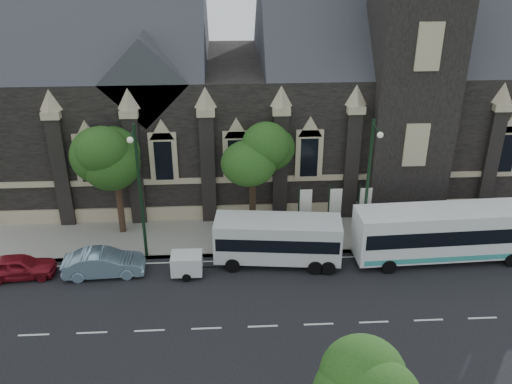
{
  "coord_description": "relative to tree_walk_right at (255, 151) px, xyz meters",
  "views": [
    {
      "loc": [
        1.29,
        -23.36,
        19.27
      ],
      "look_at": [
        2.98,
        6.0,
        5.07
      ],
      "focal_mm": 38.82,
      "sensor_mm": 36.0,
      "label": 1
    }
  ],
  "objects": [
    {
      "name": "ground",
      "position": [
        -3.21,
        -10.71,
        -5.82
      ],
      "size": [
        160.0,
        160.0,
        0.0
      ],
      "primitive_type": "plane",
      "color": "black",
      "rests_on": "ground"
    },
    {
      "name": "sidewalk",
      "position": [
        -3.21,
        -1.21,
        -5.74
      ],
      "size": [
        80.0,
        5.0,
        0.15
      ],
      "primitive_type": "cube",
      "color": "gray",
      "rests_on": "ground"
    },
    {
      "name": "museum",
      "position": [
        1.9,
        8.07,
        2.35
      ],
      "size": [
        40.0,
        17.7,
        29.9
      ],
      "color": "black",
      "rests_on": "ground"
    },
    {
      "name": "tree_walk_right",
      "position": [
        0.0,
        0.0,
        0.0
      ],
      "size": [
        4.08,
        4.08,
        7.8
      ],
      "color": "black",
      "rests_on": "ground"
    },
    {
      "name": "tree_walk_left",
      "position": [
        -9.01,
        -0.01,
        -0.08
      ],
      "size": [
        3.91,
        3.91,
        7.64
      ],
      "color": "black",
      "rests_on": "ground"
    },
    {
      "name": "street_lamp_near",
      "position": [
        6.79,
        -3.62,
        -0.71
      ],
      "size": [
        0.36,
        1.88,
        9.0
      ],
      "color": "black",
      "rests_on": "ground"
    },
    {
      "name": "street_lamp_mid",
      "position": [
        -7.21,
        -3.62,
        -0.71
      ],
      "size": [
        0.36,
        1.88,
        9.0
      ],
      "color": "black",
      "rests_on": "ground"
    },
    {
      "name": "banner_flag_left",
      "position": [
        3.08,
        -1.71,
        -3.43
      ],
      "size": [
        0.9,
        0.1,
        4.0
      ],
      "color": "black",
      "rests_on": "ground"
    },
    {
      "name": "banner_flag_center",
      "position": [
        5.08,
        -1.71,
        -3.43
      ],
      "size": [
        0.9,
        0.1,
        4.0
      ],
      "color": "black",
      "rests_on": "ground"
    },
    {
      "name": "banner_flag_right",
      "position": [
        7.08,
        -1.71,
        -3.43
      ],
      "size": [
        0.9,
        0.1,
        4.0
      ],
      "color": "black",
      "rests_on": "ground"
    },
    {
      "name": "tour_coach",
      "position": [
        12.04,
        -4.7,
        -3.89
      ],
      "size": [
        12.21,
        3.2,
        3.53
      ],
      "rotation": [
        0.0,
        0.0,
        0.04
      ],
      "color": "white",
      "rests_on": "ground"
    },
    {
      "name": "shuttle_bus",
      "position": [
        1.15,
        -4.51,
        -4.08
      ],
      "size": [
        8.02,
        3.45,
        3.01
      ],
      "rotation": [
        0.0,
        0.0,
        -0.11
      ],
      "color": "silver",
      "rests_on": "ground"
    },
    {
      "name": "box_trailer",
      "position": [
        -4.48,
        -5.62,
        -5.0
      ],
      "size": [
        2.71,
        1.59,
        1.44
      ],
      "rotation": [
        0.0,
        0.0,
        -0.01
      ],
      "color": "silver",
      "rests_on": "ground"
    },
    {
      "name": "sedan",
      "position": [
        -9.51,
        -5.28,
        -5.02
      ],
      "size": [
        4.95,
        1.96,
        1.6
      ],
      "primitive_type": "imported",
      "rotation": [
        0.0,
        0.0,
        1.63
      ],
      "color": "#7B9AB1",
      "rests_on": "ground"
    },
    {
      "name": "car_far_red",
      "position": [
        -14.58,
        -5.24,
        -5.09
      ],
      "size": [
        4.41,
        2.07,
        1.46
      ],
      "primitive_type": "imported",
      "rotation": [
        0.0,
        0.0,
        1.65
      ],
      "color": "maroon",
      "rests_on": "ground"
    }
  ]
}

